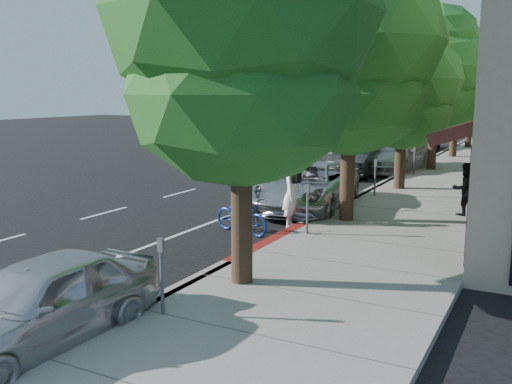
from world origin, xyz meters
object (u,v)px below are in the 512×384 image
Objects in this scene: street_tree_1 at (351,46)px; street_tree_5 at (472,74)px; street_tree_4 at (457,82)px; dark_suv_far at (425,137)px; street_tree_0 at (241,21)px; white_pickup at (396,155)px; street_tree_3 at (436,69)px; near_car_a at (41,302)px; dark_sedan at (357,158)px; street_tree_2 at (404,82)px; cyclist at (291,194)px; silver_suv at (307,186)px; bicycle at (242,215)px; pedestrian at (465,189)px.

street_tree_5 is (-0.00, 24.00, -0.07)m from street_tree_1.
dark_suv_far is at bearing 118.73° from street_tree_4.
white_pickup is (-1.53, 17.56, -4.13)m from street_tree_0.
street_tree_3 is at bearing 22.53° from white_pickup.
near_car_a is (-1.40, -27.50, -3.56)m from street_tree_4.
street_tree_3 is 1.66× the size of dark_sedan.
dark_sedan is at bearing 128.19° from street_tree_2.
street_tree_2 is at bearing -90.00° from street_tree_4.
white_pickup is at bearing 51.27° from dark_sedan.
street_tree_1 is at bearing -75.87° from white_pickup.
cyclist is 0.35× the size of silver_suv.
silver_suv is (-1.84, 7.50, -4.17)m from street_tree_0.
street_tree_2 reaches higher than silver_suv.
street_tree_1 is 1.71× the size of dark_suv_far.
dark_sedan is (-2.82, -14.41, -4.07)m from street_tree_5.
dark_suv_far is at bearing -12.01° from cyclist.
dark_sedan is (-2.82, 15.59, -4.15)m from street_tree_0.
street_tree_1 is at bearing -91.16° from dark_suv_far.
near_car_a is (-0.15, -8.50, -0.27)m from cyclist.
cyclist is at bearing -93.77° from street_tree_4.
bicycle is (-0.87, -1.22, -0.46)m from cyclist.
silver_suv is (-1.84, -16.50, -3.49)m from street_tree_4.
pedestrian is (2.82, 2.17, -3.97)m from street_tree_1.
street_tree_0 is 18.00m from street_tree_3.
street_tree_5 is 1.96× the size of near_car_a.
bicycle is 3.74m from silver_suv.
street_tree_5 reaches higher than dark_sedan.
street_tree_0 reaches higher than cyclist.
street_tree_1 is 1.05× the size of street_tree_3.
street_tree_4 is at bearing -18.75° from cyclist.
street_tree_3 is at bearing -110.66° from pedestrian.
pedestrian reaches higher than dark_suv_far.
near_car_a is at bearing 33.45° from pedestrian.
near_car_a is at bearing -158.53° from bicycle.
street_tree_0 is 1.50× the size of silver_suv.
cyclist is at bearing 90.53° from near_car_a.
cyclist is at bearing -87.13° from dark_sedan.
street_tree_5 is 5.03× the size of pedestrian.
street_tree_0 reaches higher than white_pickup.
dark_suv_far is at bearing 98.52° from street_tree_2.
street_tree_3 is at bearing 90.00° from street_tree_1.
dark_sedan is at bearing -6.55° from cyclist.
street_tree_3 is 13.58m from cyclist.
cyclist is (-1.25, 5.00, -3.96)m from street_tree_0.
bicycle is at bearing 129.64° from cyclist.
street_tree_2 is 1.24× the size of white_pickup.
street_tree_0 is 9.52m from pedestrian.
dark_suv_far is (-2.47, 28.51, -4.11)m from street_tree_0.
cyclist reaches higher than dark_sedan.
pedestrian is (5.29, -20.34, 0.12)m from dark_suv_far.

